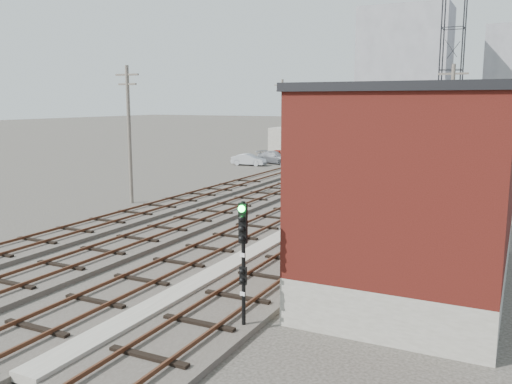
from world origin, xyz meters
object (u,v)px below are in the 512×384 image
Objects in this scene: signal_mast at (243,257)px; car_silver at (249,160)px; car_red at (284,156)px; site_trailer at (376,152)px; car_grey at (276,157)px; switch_stand at (318,167)px.

car_silver is (-18.93, 37.41, -1.66)m from signal_mast.
car_red is 1.23× the size of car_silver.
site_trailer is 1.86× the size of car_silver.
car_red is at bearing -172.86° from site_trailer.
car_red reaches higher than car_silver.
site_trailer reaches higher than car_grey.
car_grey is at bearing -38.72° from car_silver.
switch_stand reaches higher than car_silver.
site_trailer is (3.13, 9.26, 0.69)m from switch_stand.
signal_mast is 35.70m from switch_stand.
car_silver is 0.79× the size of car_grey.
switch_stand is (-10.05, 34.22, -1.58)m from signal_mast.
site_trailer is 1.51× the size of car_red.
car_silver is at bearing -162.68° from site_trailer.
car_grey reaches higher than car_silver.
car_silver is (-8.88, 3.20, -0.08)m from switch_stand.
car_grey is (-10.10, -3.26, -0.71)m from site_trailer.
car_grey is (-6.97, 5.99, -0.02)m from switch_stand.
signal_mast is at bearing -141.51° from car_grey.
signal_mast is 2.65× the size of switch_stand.
switch_stand reaches higher than car_grey.
car_red is at bearing -40.85° from car_grey.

